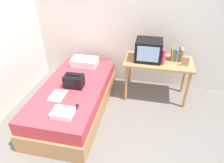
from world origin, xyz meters
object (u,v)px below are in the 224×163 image
pillow (85,62)px  water_bottle (163,57)px  picture_frame (185,62)px  remote_silver (67,80)px  remote_dark (76,108)px  folded_towel (63,113)px  bed (74,99)px  book_row (177,54)px  desk (158,65)px  handbag (74,81)px  magazine (58,96)px  tv (149,50)px

pillow → water_bottle: bearing=-5.2°
picture_frame → remote_silver: 1.97m
remote_dark → folded_towel: (-0.12, -0.16, 0.03)m
bed → folded_towel: folded_towel is taller
book_row → folded_towel: book_row is taller
picture_frame → folded_towel: (-1.61, -1.30, -0.27)m
pillow → remote_dark: pillow is taller
bed → pillow: pillow is taller
desk → handbag: desk is taller
magazine → remote_silver: 0.43m
remote_dark → tv: bearing=54.6°
water_bottle → remote_dark: size_ratio=1.67×
bed → remote_dark: 0.64m
water_bottle → tv: bearing=154.3°
desk → magazine: (-1.44, -1.03, -0.13)m
tv → folded_towel: 1.76m
desk → remote_silver: 1.59m
tv → remote_silver: bearing=-155.2°
picture_frame → pillow: (-1.78, 0.10, -0.24)m
remote_silver → folded_towel: bearing=-71.1°
picture_frame → remote_silver: size_ratio=1.06×
handbag → magazine: bearing=-118.2°
book_row → picture_frame: bearing=-56.2°
bed → pillow: bearing=92.7°
tv → remote_silver: 1.46m
tv → book_row: bearing=11.2°
bed → magazine: 0.42m
handbag → remote_silver: 0.24m
desk → water_bottle: 0.27m
tv → book_row: size_ratio=1.83×
picture_frame → remote_silver: (-1.88, -0.49, -0.30)m
book_row → magazine: 2.09m
pillow → magazine: pillow is taller
book_row → remote_dark: (-1.36, -1.34, -0.33)m
bed → remote_dark: bearing=-64.6°
desk → magazine: size_ratio=4.00×
pillow → folded_towel: bearing=-83.2°
pillow → folded_towel: size_ratio=1.71×
remote_dark → remote_silver: same height
picture_frame → handbag: bearing=-159.7°
water_bottle → remote_silver: (-1.52, -0.47, -0.35)m
desk → handbag: bearing=-150.2°
book_row → water_bottle: bearing=-137.2°
picture_frame → magazine: (-1.86, -0.92, -0.30)m
tv → magazine: bearing=-140.9°
folded_towel → book_row: bearing=45.2°
water_bottle → remote_silver: water_bottle is taller
desk → picture_frame: 0.47m
magazine → remote_silver: (-0.02, 0.43, 0.01)m
desk → book_row: 0.37m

